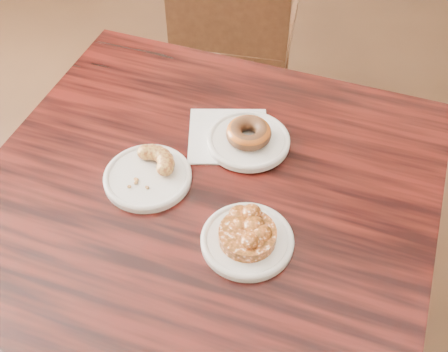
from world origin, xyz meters
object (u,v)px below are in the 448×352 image
at_px(cafe_table, 205,295).
at_px(apple_fritter, 248,233).
at_px(chair_far, 237,27).
at_px(glazed_donut, 249,133).
at_px(cruller_fragment, 147,170).

xyz_separation_m(cafe_table, apple_fritter, (0.13, -0.06, 0.40)).
bearing_deg(chair_far, glazed_donut, 101.68).
xyz_separation_m(cafe_table, chair_far, (-0.38, 0.97, 0.08)).
xyz_separation_m(chair_far, glazed_donut, (0.40, -0.80, 0.33)).
relative_size(chair_far, cruller_fragment, 7.89).
distance_m(glazed_donut, cruller_fragment, 0.22).
xyz_separation_m(cafe_table, glazed_donut, (0.02, 0.17, 0.41)).
bearing_deg(cafe_table, glazed_donut, 75.65).
bearing_deg(cruller_fragment, chair_far, 105.09).
bearing_deg(glazed_donut, cafe_table, -97.89).
bearing_deg(chair_far, apple_fritter, 101.15).
bearing_deg(apple_fritter, cruller_fragment, 167.94).
relative_size(chair_far, glazed_donut, 9.57).
bearing_deg(cruller_fragment, glazed_donut, 52.39).
distance_m(apple_fritter, cruller_fragment, 0.24).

